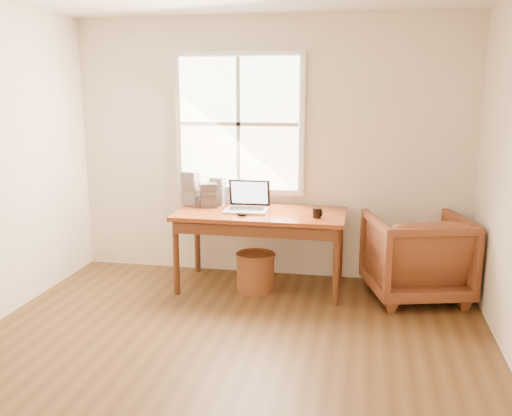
{
  "coord_description": "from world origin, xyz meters",
  "views": [
    {
      "loc": [
        0.96,
        -3.4,
        1.92
      ],
      "look_at": [
        -0.02,
        1.65,
        0.82
      ],
      "focal_mm": 40.0,
      "sensor_mm": 36.0,
      "label": 1
    }
  ],
  "objects_px": {
    "desk": "(261,214)",
    "wicker_stool": "(255,273)",
    "coffee_mug": "(317,213)",
    "laptop": "(246,195)",
    "cd_stack_a": "(219,191)",
    "armchair": "(416,256)"
  },
  "relations": [
    {
      "from": "laptop",
      "to": "desk",
      "type": "bearing_deg",
      "value": 8.22
    },
    {
      "from": "armchair",
      "to": "cd_stack_a",
      "type": "bearing_deg",
      "value": -22.67
    },
    {
      "from": "wicker_stool",
      "to": "cd_stack_a",
      "type": "bearing_deg",
      "value": 141.26
    },
    {
      "from": "armchair",
      "to": "laptop",
      "type": "distance_m",
      "value": 1.67
    },
    {
      "from": "wicker_stool",
      "to": "cd_stack_a",
      "type": "relative_size",
      "value": 1.28
    },
    {
      "from": "wicker_stool",
      "to": "laptop",
      "type": "xyz_separation_m",
      "value": [
        -0.11,
        0.08,
        0.73
      ]
    },
    {
      "from": "laptop",
      "to": "coffee_mug",
      "type": "height_order",
      "value": "laptop"
    },
    {
      "from": "cd_stack_a",
      "to": "desk",
      "type": "bearing_deg",
      "value": -27.8
    },
    {
      "from": "desk",
      "to": "wicker_stool",
      "type": "relative_size",
      "value": 4.49
    },
    {
      "from": "armchair",
      "to": "cd_stack_a",
      "type": "relative_size",
      "value": 3.13
    },
    {
      "from": "armchair",
      "to": "cd_stack_a",
      "type": "height_order",
      "value": "cd_stack_a"
    },
    {
      "from": "armchair",
      "to": "coffee_mug",
      "type": "distance_m",
      "value": 1.0
    },
    {
      "from": "desk",
      "to": "coffee_mug",
      "type": "bearing_deg",
      "value": -15.04
    },
    {
      "from": "coffee_mug",
      "to": "wicker_stool",
      "type": "bearing_deg",
      "value": 160.54
    },
    {
      "from": "armchair",
      "to": "cd_stack_a",
      "type": "distance_m",
      "value": 2.01
    },
    {
      "from": "coffee_mug",
      "to": "cd_stack_a",
      "type": "distance_m",
      "value": 1.1
    },
    {
      "from": "laptop",
      "to": "cd_stack_a",
      "type": "distance_m",
      "value": 0.44
    },
    {
      "from": "wicker_stool",
      "to": "cd_stack_a",
      "type": "xyz_separation_m",
      "value": [
        -0.45,
        0.36,
        0.71
      ]
    },
    {
      "from": "desk",
      "to": "wicker_stool",
      "type": "bearing_deg",
      "value": -106.64
    },
    {
      "from": "desk",
      "to": "armchair",
      "type": "distance_m",
      "value": 1.49
    },
    {
      "from": "desk",
      "to": "cd_stack_a",
      "type": "height_order",
      "value": "cd_stack_a"
    },
    {
      "from": "cd_stack_a",
      "to": "armchair",
      "type": "bearing_deg",
      "value": -7.46
    }
  ]
}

